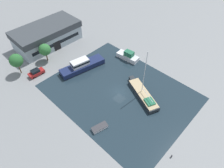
{
  "coord_description": "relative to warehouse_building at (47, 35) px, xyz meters",
  "views": [
    {
      "loc": [
        -24.9,
        -21.19,
        36.19
      ],
      "look_at": [
        0.0,
        2.53,
        1.0
      ],
      "focal_mm": 32.0,
      "sensor_mm": 36.0,
      "label": 1
    }
  ],
  "objects": [
    {
      "name": "motor_cruiser",
      "position": [
        -0.74,
        -16.93,
        -1.88
      ],
      "size": [
        12.92,
        5.74,
        3.13
      ],
      "rotation": [
        0.0,
        0.0,
        1.37
      ],
      "color": "#19234C",
      "rests_on": "water_canal"
    },
    {
      "name": "water_canal",
      "position": [
        -0.06,
        -30.05,
        -3.01
      ],
      "size": [
        26.38,
        33.7,
        0.01
      ],
      "primitive_type": "cube",
      "color": "#1E2D38",
      "rests_on": "ground"
    },
    {
      "name": "ground_plane",
      "position": [
        -0.06,
        -30.05,
        -3.01
      ],
      "size": [
        440.0,
        440.0,
        0.0
      ],
      "primitive_type": "plane",
      "color": "gray"
    },
    {
      "name": "quay_tree_near_building",
      "position": [
        -5.12,
        -6.84,
        0.61
      ],
      "size": [
        3.28,
        3.28,
        5.28
      ],
      "color": "brown",
      "rests_on": "ground"
    },
    {
      "name": "warehouse_building",
      "position": [
        0.0,
        0.0,
        0.0
      ],
      "size": [
        19.84,
        10.46,
        5.95
      ],
      "rotation": [
        0.0,
        0.0,
        -0.02
      ],
      "color": "#99A8B2",
      "rests_on": "ground"
    },
    {
      "name": "quay_tree_by_water",
      "position": [
        -13.1,
        -6.37,
        1.24
      ],
      "size": [
        3.44,
        3.44,
        5.98
      ],
      "color": "brown",
      "rests_on": "ground"
    },
    {
      "name": "small_dinghy",
      "position": [
        -10.49,
        -33.94,
        -2.68
      ],
      "size": [
        3.68,
        2.29,
        0.65
      ],
      "rotation": [
        0.0,
        0.0,
        4.47
      ],
      "color": "white",
      "rests_on": "water_canal"
    },
    {
      "name": "mooring_bollard",
      "position": [
        -5.52,
        -48.04,
        -2.62
      ],
      "size": [
        0.3,
        0.3,
        0.73
      ],
      "color": "#47474C",
      "rests_on": "ground"
    },
    {
      "name": "parked_car",
      "position": [
        -10.65,
        -10.08,
        -2.13
      ],
      "size": [
        4.21,
        1.97,
        1.78
      ],
      "rotation": [
        0.0,
        0.0,
        4.66
      ],
      "color": "maroon",
      "rests_on": "ground"
    },
    {
      "name": "sailboat_moored",
      "position": [
        2.82,
        -34.89,
        -2.35
      ],
      "size": [
        6.7,
        11.56,
        12.57
      ],
      "rotation": [
        0.0,
        0.0,
        -0.41
      ],
      "color": "#23282D",
      "rests_on": "water_canal"
    },
    {
      "name": "cabin_boat",
      "position": [
        11.24,
        -23.07,
        -2.06
      ],
      "size": [
        3.05,
        6.69,
        2.65
      ],
      "rotation": [
        0.0,
        0.0,
        0.1
      ],
      "color": "silver",
      "rests_on": "water_canal"
    }
  ]
}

